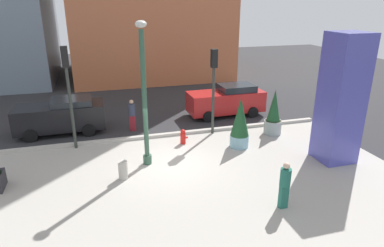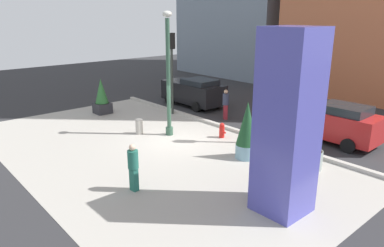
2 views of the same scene
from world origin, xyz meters
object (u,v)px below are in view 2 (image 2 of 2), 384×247
(potted_plant_near_left, at_px, (247,131))
(traffic_light_far_side, at_px, (172,61))
(fire_hydrant, at_px, (222,130))
(pedestrian_crossing, at_px, (133,165))
(potted_plant_near_right, at_px, (312,144))
(art_pillar_blue, at_px, (288,125))
(concrete_bollard, at_px, (139,127))
(traffic_light_corner, at_px, (267,80))
(car_curb_east, at_px, (194,91))
(pedestrian_by_curb, at_px, (226,103))
(lamp_post, at_px, (168,78))
(car_passing_lane, at_px, (331,122))
(potted_plant_curbside, at_px, (102,97))

(potted_plant_near_left, distance_m, traffic_light_far_side, 8.00)
(fire_hydrant, relative_size, pedestrian_crossing, 0.45)
(potted_plant_near_left, height_order, potted_plant_near_right, potted_plant_near_left)
(traffic_light_far_side, bearing_deg, fire_hydrant, -10.36)
(art_pillar_blue, bearing_deg, potted_plant_near_left, 145.47)
(art_pillar_blue, relative_size, concrete_bollard, 7.29)
(art_pillar_blue, height_order, traffic_light_corner, art_pillar_blue)
(pedestrian_crossing, bearing_deg, potted_plant_near_right, 64.35)
(potted_plant_near_left, height_order, traffic_light_far_side, traffic_light_far_side)
(concrete_bollard, distance_m, car_curb_east, 6.50)
(car_curb_east, xyz_separation_m, pedestrian_by_curb, (3.58, -0.75, 0.01))
(lamp_post, xyz_separation_m, pedestrian_crossing, (3.88, -4.52, -1.94))
(potted_plant_near_left, xyz_separation_m, pedestrian_by_curb, (-4.60, 3.60, -0.24))
(car_passing_lane, bearing_deg, traffic_light_corner, -124.63)
(fire_hydrant, bearing_deg, potted_plant_near_right, -0.55)
(traffic_light_far_side, bearing_deg, lamp_post, -40.70)
(fire_hydrant, distance_m, concrete_bollard, 4.14)
(fire_hydrant, relative_size, car_passing_lane, 0.16)
(potted_plant_curbside, relative_size, pedestrian_by_curb, 1.24)
(potted_plant_near_right, xyz_separation_m, pedestrian_by_curb, (-6.95, 2.53, -0.07))
(potted_plant_near_right, bearing_deg, potted_plant_near_left, -155.56)
(potted_plant_curbside, bearing_deg, potted_plant_near_left, 5.97)
(potted_plant_near_right, distance_m, traffic_light_corner, 3.68)
(car_passing_lane, bearing_deg, art_pillar_blue, -72.17)
(fire_hydrant, relative_size, traffic_light_corner, 0.17)
(concrete_bollard, bearing_deg, lamp_post, 42.97)
(lamp_post, distance_m, traffic_light_corner, 4.62)
(lamp_post, relative_size, pedestrian_by_curb, 3.46)
(fire_hydrant, distance_m, car_curb_east, 6.59)
(fire_hydrant, xyz_separation_m, traffic_light_far_side, (-5.01, 0.92, 2.82))
(traffic_light_corner, height_order, car_curb_east, traffic_light_corner)
(art_pillar_blue, bearing_deg, fire_hydrant, 149.52)
(potted_plant_near_right, height_order, pedestrian_by_curb, potted_plant_near_right)
(pedestrian_crossing, bearing_deg, concrete_bollard, 145.11)
(potted_plant_near_right, xyz_separation_m, traffic_light_far_side, (-9.83, 0.96, 2.16))
(potted_plant_near_right, distance_m, pedestrian_crossing, 6.81)
(pedestrian_crossing, bearing_deg, art_pillar_blue, 33.93)
(potted_plant_curbside, xyz_separation_m, concrete_bollard, (4.78, -0.51, -0.61))
(traffic_light_corner, bearing_deg, potted_plant_near_left, -72.47)
(potted_plant_near_left, xyz_separation_m, fire_hydrant, (-2.47, 1.11, -0.83))
(art_pillar_blue, bearing_deg, concrete_bollard, 175.15)
(potted_plant_near_left, relative_size, traffic_light_far_side, 0.51)
(potted_plant_near_right, height_order, traffic_light_corner, traffic_light_corner)
(art_pillar_blue, height_order, car_passing_lane, art_pillar_blue)
(lamp_post, bearing_deg, car_curb_east, 127.10)
(concrete_bollard, relative_size, car_curb_east, 0.17)
(concrete_bollard, bearing_deg, potted_plant_near_right, 18.50)
(lamp_post, bearing_deg, potted_plant_near_left, 7.02)
(lamp_post, relative_size, car_curb_east, 1.33)
(potted_plant_near_left, bearing_deg, lamp_post, -172.98)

